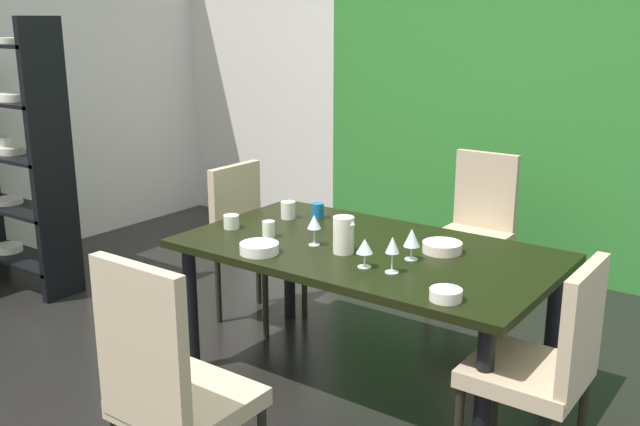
{
  "coord_description": "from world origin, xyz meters",
  "views": [
    {
      "loc": [
        2.31,
        -2.43,
        1.83
      ],
      "look_at": [
        0.21,
        0.47,
        0.85
      ],
      "focal_mm": 40.0,
      "sensor_mm": 36.0,
      "label": 1
    }
  ],
  "objects_px": {
    "pitcher_east": "(344,235)",
    "wine_glass_rear": "(365,247)",
    "wine_glass_west": "(412,238)",
    "serving_bowl_near_window": "(442,247)",
    "chair_left_far": "(251,235)",
    "display_shelf": "(10,155)",
    "dining_table": "(366,261)",
    "cup_south": "(269,229)",
    "cup_north": "(231,222)",
    "cup_right": "(288,210)",
    "chair_head_far": "(477,223)",
    "cup_center": "(318,211)",
    "chair_head_near": "(169,385)",
    "serving_bowl_front": "(259,248)",
    "wine_glass_near_shelf": "(314,223)",
    "chair_right_near": "(547,361)",
    "serving_bowl_corner": "(446,294)",
    "wine_glass_left": "(393,246)"
  },
  "relations": [
    {
      "from": "cup_south",
      "to": "serving_bowl_near_window",
      "type": "bearing_deg",
      "value": 19.98
    },
    {
      "from": "display_shelf",
      "to": "serving_bowl_front",
      "type": "height_order",
      "value": "display_shelf"
    },
    {
      "from": "serving_bowl_corner",
      "to": "chair_left_far",
      "type": "bearing_deg",
      "value": 157.26
    },
    {
      "from": "chair_head_near",
      "to": "display_shelf",
      "type": "distance_m",
      "value": 3.01
    },
    {
      "from": "wine_glass_near_shelf",
      "to": "cup_north",
      "type": "bearing_deg",
      "value": -177.91
    },
    {
      "from": "pitcher_east",
      "to": "chair_head_far",
      "type": "bearing_deg",
      "value": 87.92
    },
    {
      "from": "chair_head_far",
      "to": "cup_north",
      "type": "height_order",
      "value": "chair_head_far"
    },
    {
      "from": "display_shelf",
      "to": "serving_bowl_corner",
      "type": "xyz_separation_m",
      "value": [
        3.39,
        -0.2,
        -0.17
      ]
    },
    {
      "from": "chair_left_far",
      "to": "display_shelf",
      "type": "bearing_deg",
      "value": -74.06
    },
    {
      "from": "cup_center",
      "to": "cup_north",
      "type": "bearing_deg",
      "value": -120.85
    },
    {
      "from": "cup_center",
      "to": "serving_bowl_front",
      "type": "bearing_deg",
      "value": -78.3
    },
    {
      "from": "chair_left_far",
      "to": "chair_head_near",
      "type": "height_order",
      "value": "chair_head_near"
    },
    {
      "from": "cup_north",
      "to": "cup_right",
      "type": "relative_size",
      "value": 0.86
    },
    {
      "from": "cup_right",
      "to": "pitcher_east",
      "type": "height_order",
      "value": "pitcher_east"
    },
    {
      "from": "serving_bowl_near_window",
      "to": "cup_center",
      "type": "distance_m",
      "value": 0.86
    },
    {
      "from": "wine_glass_left",
      "to": "serving_bowl_front",
      "type": "distance_m",
      "value": 0.68
    },
    {
      "from": "chair_head_far",
      "to": "cup_right",
      "type": "relative_size",
      "value": 10.21
    },
    {
      "from": "pitcher_east",
      "to": "wine_glass_rear",
      "type": "bearing_deg",
      "value": -31.05
    },
    {
      "from": "pitcher_east",
      "to": "display_shelf",
      "type": "bearing_deg",
      "value": -178.73
    },
    {
      "from": "chair_head_near",
      "to": "serving_bowl_front",
      "type": "distance_m",
      "value": 1.04
    },
    {
      "from": "chair_head_near",
      "to": "cup_center",
      "type": "bearing_deg",
      "value": 107.8
    },
    {
      "from": "chair_head_far",
      "to": "wine_glass_rear",
      "type": "distance_m",
      "value": 1.62
    },
    {
      "from": "serving_bowl_corner",
      "to": "pitcher_east",
      "type": "height_order",
      "value": "pitcher_east"
    },
    {
      "from": "wine_glass_west",
      "to": "wine_glass_left",
      "type": "xyz_separation_m",
      "value": [
        0.02,
        -0.21,
        0.02
      ]
    },
    {
      "from": "dining_table",
      "to": "chair_head_far",
      "type": "relative_size",
      "value": 1.85
    },
    {
      "from": "wine_glass_west",
      "to": "cup_center",
      "type": "relative_size",
      "value": 1.73
    },
    {
      "from": "wine_glass_rear",
      "to": "wine_glass_left",
      "type": "bearing_deg",
      "value": 4.57
    },
    {
      "from": "wine_glass_rear",
      "to": "cup_north",
      "type": "height_order",
      "value": "wine_glass_rear"
    },
    {
      "from": "wine_glass_near_shelf",
      "to": "cup_south",
      "type": "relative_size",
      "value": 1.82
    },
    {
      "from": "wine_glass_near_shelf",
      "to": "serving_bowl_corner",
      "type": "bearing_deg",
      "value": -17.58
    },
    {
      "from": "chair_head_far",
      "to": "wine_glass_west",
      "type": "relative_size",
      "value": 6.58
    },
    {
      "from": "chair_head_far",
      "to": "chair_head_near",
      "type": "height_order",
      "value": "chair_head_near"
    },
    {
      "from": "chair_head_near",
      "to": "cup_south",
      "type": "distance_m",
      "value": 1.29
    },
    {
      "from": "cup_center",
      "to": "cup_right",
      "type": "height_order",
      "value": "cup_right"
    },
    {
      "from": "wine_glass_left",
      "to": "cup_right",
      "type": "relative_size",
      "value": 1.72
    },
    {
      "from": "wine_glass_near_shelf",
      "to": "serving_bowl_corner",
      "type": "relative_size",
      "value": 1.19
    },
    {
      "from": "wine_glass_west",
      "to": "serving_bowl_near_window",
      "type": "bearing_deg",
      "value": 70.0
    },
    {
      "from": "wine_glass_rear",
      "to": "serving_bowl_corner",
      "type": "distance_m",
      "value": 0.5
    },
    {
      "from": "serving_bowl_front",
      "to": "cup_south",
      "type": "relative_size",
      "value": 2.19
    },
    {
      "from": "serving_bowl_front",
      "to": "cup_south",
      "type": "bearing_deg",
      "value": 119.82
    },
    {
      "from": "display_shelf",
      "to": "wine_glass_rear",
      "type": "distance_m",
      "value": 2.92
    },
    {
      "from": "display_shelf",
      "to": "cup_north",
      "type": "height_order",
      "value": "display_shelf"
    },
    {
      "from": "wine_glass_near_shelf",
      "to": "chair_right_near",
      "type": "bearing_deg",
      "value": -7.33
    },
    {
      "from": "dining_table",
      "to": "cup_south",
      "type": "relative_size",
      "value": 21.36
    },
    {
      "from": "dining_table",
      "to": "wine_glass_rear",
      "type": "distance_m",
      "value": 0.35
    },
    {
      "from": "dining_table",
      "to": "serving_bowl_front",
      "type": "distance_m",
      "value": 0.54
    },
    {
      "from": "chair_left_far",
      "to": "wine_glass_west",
      "type": "bearing_deg",
      "value": 75.64
    },
    {
      "from": "chair_head_far",
      "to": "display_shelf",
      "type": "bearing_deg",
      "value": 28.91
    },
    {
      "from": "chair_right_near",
      "to": "display_shelf",
      "type": "bearing_deg",
      "value": 88.71
    },
    {
      "from": "wine_glass_left",
      "to": "cup_south",
      "type": "height_order",
      "value": "wine_glass_left"
    }
  ]
}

